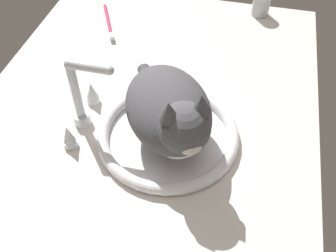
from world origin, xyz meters
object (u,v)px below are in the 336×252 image
(metal_jar, at_px, (261,5))
(toothbrush, at_px, (109,23))
(faucet, at_px, (81,101))
(cat, at_px, (171,113))
(sink_basin, at_px, (168,134))

(metal_jar, xyz_separation_m, toothbrush, (-0.16, 0.44, -0.03))
(faucet, distance_m, cat, 0.21)
(sink_basin, xyz_separation_m, toothbrush, (0.40, 0.28, -0.01))
(faucet, distance_m, toothbrush, 0.41)
(metal_jar, bearing_deg, sink_basin, 163.84)
(sink_basin, height_order, cat, cat)
(cat, xyz_separation_m, toothbrush, (0.42, 0.29, -0.09))
(faucet, bearing_deg, toothbrush, 11.76)
(sink_basin, height_order, metal_jar, metal_jar)
(cat, bearing_deg, toothbrush, 34.86)
(faucet, xyz_separation_m, toothbrush, (0.40, 0.08, -0.07))
(metal_jar, height_order, toothbrush, metal_jar)
(sink_basin, height_order, faucet, faucet)
(faucet, height_order, metal_jar, faucet)
(metal_jar, bearing_deg, cat, 165.16)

